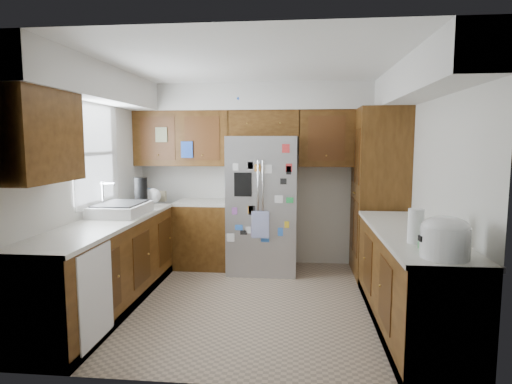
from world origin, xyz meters
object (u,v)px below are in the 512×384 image
pantry (379,193)px  rice_cooker (445,236)px  fridge (263,204)px  paper_towel (416,226)px

pantry → rice_cooker: size_ratio=6.27×
fridge → paper_towel: (1.41, -2.16, 0.16)m
rice_cooker → paper_towel: bearing=101.8°
pantry → fridge: size_ratio=1.19×
pantry → rice_cooker: pantry is taller
fridge → paper_towel: size_ratio=6.48×
fridge → rice_cooker: fridge is taller
fridge → rice_cooker: (1.50, -2.58, 0.17)m
rice_cooker → paper_towel: rice_cooker is taller
fridge → paper_towel: fridge is taller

